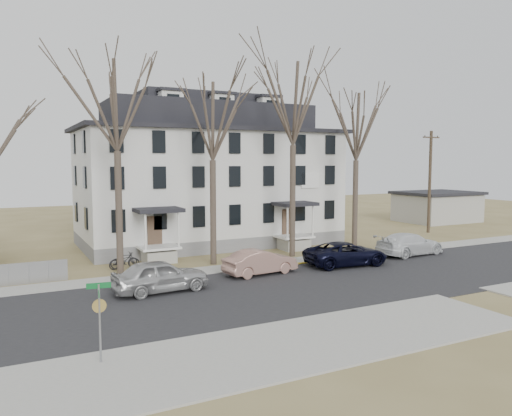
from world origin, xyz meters
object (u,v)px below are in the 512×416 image
tree_far_left (116,98)px  utility_pole_far (430,181)px  tree_mid_left (212,115)px  tree_mid_right (357,122)px  boarding_house (209,177)px  car_silver (160,276)px  tree_center (293,97)px  car_white (410,244)px  car_tan (260,263)px  bicycle_left (123,261)px  car_navy (346,254)px  street_sign (99,311)px  bicycle_right (125,261)px

tree_far_left → utility_pole_far: bearing=8.1°
tree_mid_left → tree_mid_right: 11.50m
boarding_house → car_silver: bearing=-120.9°
car_silver → tree_center: bearing=-68.5°
tree_mid_right → car_white: bearing=-59.5°
car_tan → bicycle_left: car_tan is taller
car_tan → car_navy: 6.10m
tree_center → street_sign: bearing=-139.3°
boarding_house → car_navy: size_ratio=3.83×
tree_mid_left → car_white: (13.60, -3.57, -8.82)m
tree_mid_left → car_silver: tree_mid_left is taller
bicycle_right → car_navy: bearing=-101.0°
boarding_house → car_silver: 16.41m
car_silver → street_sign: (-4.35, -7.94, 0.97)m
bicycle_left → bicycle_right: size_ratio=1.06×
bicycle_left → street_sign: size_ratio=0.68×
car_white → street_sign: (-23.05, -9.74, 1.02)m
tree_far_left → car_navy: bearing=-18.2°
tree_center → tree_mid_right: size_ratio=1.15×
boarding_house → tree_mid_left: (-3.00, -8.15, 4.22)m
tree_center → car_tan: size_ratio=3.28×
boarding_house → car_tan: size_ratio=4.64×
tree_center → car_navy: size_ratio=2.70×
utility_pole_far → car_tan: utility_pole_far is taller
tree_far_left → bicycle_left: size_ratio=7.34×
tree_mid_left → car_tan: tree_mid_left is taller
car_navy → car_white: (6.23, 0.83, 0.03)m
tree_center → bicycle_right: 15.65m
car_navy → tree_mid_right: bearing=-37.9°
tree_far_left → car_tan: (7.28, -4.15, -9.60)m
tree_mid_left → bicycle_right: 10.66m
tree_mid_left → car_navy: tree_mid_left is taller
bicycle_right → car_silver: bearing=-164.8°
tree_mid_left → car_navy: bearing=-30.8°
car_navy → street_sign: street_sign is taller
car_silver → tree_far_left: bearing=5.1°
bicycle_left → bicycle_right: bearing=-173.9°
tree_center → tree_mid_right: (5.50, 0.00, -1.48)m
boarding_house → utility_pole_far: size_ratio=2.19×
street_sign → tree_far_left: bearing=84.3°
tree_mid_left → tree_mid_right: bearing=0.0°
car_tan → street_sign: (-10.73, -9.16, 1.07)m
tree_mid_right → utility_pole_far: tree_mid_right is taller
tree_center → utility_pole_far: 19.03m
tree_far_left → car_silver: bearing=-80.5°
boarding_house → tree_center: tree_center is taller
boarding_house → tree_far_left: 13.12m
bicycle_left → tree_center: bearing=-108.2°
bicycle_left → bicycle_right: (0.07, -0.20, 0.04)m
tree_center → car_tan: (-4.72, -4.15, -10.35)m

